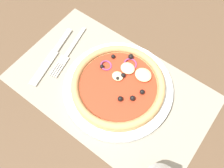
{
  "coord_description": "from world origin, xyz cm",
  "views": [
    {
      "loc": [
        -17.02,
        21.89,
        55.37
      ],
      "look_at": [
        -0.6,
        0.0,
        2.82
      ],
      "focal_mm": 38.37,
      "sensor_mm": 36.0,
      "label": 1
    }
  ],
  "objects": [
    {
      "name": "ground_plane",
      "position": [
        0.0,
        0.0,
        -1.2
      ],
      "size": [
        190.0,
        140.0,
        2.4
      ],
      "primitive_type": "cube",
      "color": "brown"
    },
    {
      "name": "placemat",
      "position": [
        0.0,
        0.0,
        0.2
      ],
      "size": [
        50.93,
        30.87,
        0.4
      ],
      "primitive_type": "cube",
      "color": "gray",
      "rests_on": "ground_plane"
    },
    {
      "name": "plate",
      "position": [
        -1.99,
        -0.67,
        1.11
      ],
      "size": [
        27.7,
        27.7,
        1.42
      ],
      "primitive_type": "cylinder",
      "color": "white",
      "rests_on": "placemat"
    },
    {
      "name": "pizza",
      "position": [
        -2.01,
        -0.83,
        2.91
      ],
      "size": [
        23.35,
        23.35,
        2.7
      ],
      "color": "tan",
      "rests_on": "plate"
    },
    {
      "name": "fork",
      "position": [
        15.59,
        -1.11,
        0.62
      ],
      "size": [
        5.33,
        17.91,
        0.44
      ],
      "rotation": [
        0.0,
        0.0,
        1.79
      ],
      "color": "silver",
      "rests_on": "placemat"
    },
    {
      "name": "knife",
      "position": [
        18.47,
        2.14,
        0.65
      ],
      "size": [
        5.91,
        19.89,
        0.62
      ],
      "rotation": [
        0.0,
        0.0,
        1.79
      ],
      "color": "silver",
      "rests_on": "placemat"
    }
  ]
}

